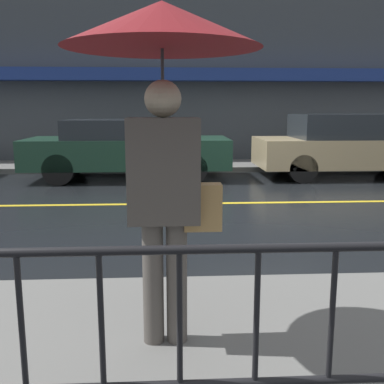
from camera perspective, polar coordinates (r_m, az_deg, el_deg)
name	(u,v)px	position (r m, az deg, el deg)	size (l,w,h in m)	color
ground_plane	(262,203)	(8.12, 8.90, -1.37)	(80.00, 80.00, 0.00)	black
sidewalk_far	(227,165)	(12.74, 4.45, 3.40)	(28.00, 1.90, 0.13)	#60605E
lane_marking	(262,203)	(8.11, 8.90, -1.34)	(25.20, 0.12, 0.01)	gold
building_storefront	(223,77)	(13.73, 4.00, 14.30)	(28.00, 0.85, 5.09)	#383D42
pedestrian	(163,69)	(2.80, -3.69, 15.27)	(1.20, 1.20, 2.16)	#4C4742
car_dark_green	(126,148)	(10.73, -8.33, 5.56)	(4.70, 1.84, 1.40)	#193828
car_tan	(348,146)	(11.55, 19.21, 5.59)	(4.48, 1.81, 1.52)	tan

